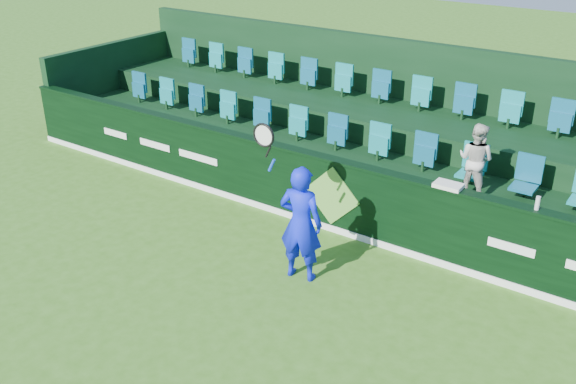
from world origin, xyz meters
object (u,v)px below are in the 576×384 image
Objects in this scene: towel at (448,185)px; drinks_bottle at (538,203)px; tennis_player at (300,223)px; spectator_left at (476,160)px.

towel is 2.09× the size of drinks_bottle.
drinks_bottle is (2.97, 1.63, 0.51)m from tennis_player.
spectator_left is at bearing 58.87° from tennis_player.
drinks_bottle is (1.31, -1.12, 0.02)m from spectator_left.
tennis_player is at bearing 66.47° from spectator_left.
tennis_player reaches higher than drinks_bottle.
spectator_left is (1.66, 2.75, 0.49)m from tennis_player.
tennis_player is 5.83× the size of towel.
drinks_bottle is at bearing 28.71° from tennis_player.
towel is at bearing 180.00° from drinks_bottle.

